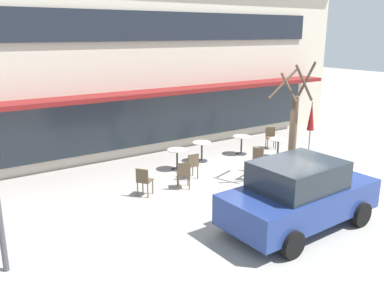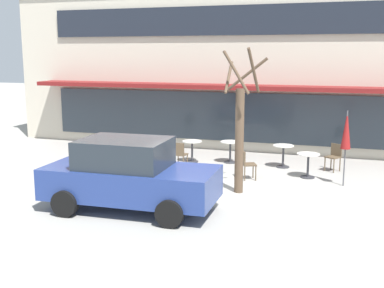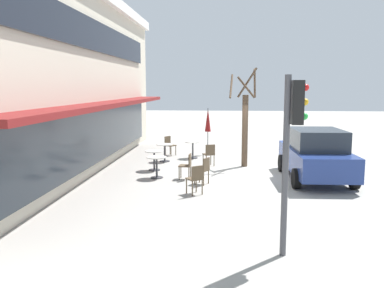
% 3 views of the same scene
% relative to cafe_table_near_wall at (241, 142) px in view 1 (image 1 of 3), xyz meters
% --- Properties ---
extents(ground_plane, '(80.00, 80.00, 0.00)m').
position_rel_cafe_table_near_wall_xyz_m(ground_plane, '(-2.20, -3.78, -0.52)').
color(ground_plane, '#9E9B93').
extents(building_facade, '(19.34, 9.10, 6.96)m').
position_rel_cafe_table_near_wall_xyz_m(building_facade, '(-2.20, 6.19, 2.96)').
color(building_facade, beige).
rests_on(building_facade, ground).
extents(cafe_table_near_wall, '(0.70, 0.70, 0.76)m').
position_rel_cafe_table_near_wall_xyz_m(cafe_table_near_wall, '(0.00, 0.00, 0.00)').
color(cafe_table_near_wall, '#333338').
rests_on(cafe_table_near_wall, ground).
extents(cafe_table_streetside, '(0.70, 0.70, 0.76)m').
position_rel_cafe_table_near_wall_xyz_m(cafe_table_streetside, '(-1.86, 0.13, 0.00)').
color(cafe_table_streetside, '#333338').
rests_on(cafe_table_streetside, ground).
extents(cafe_table_by_tree, '(0.70, 0.70, 0.76)m').
position_rel_cafe_table_near_wall_xyz_m(cafe_table_by_tree, '(-3.17, -0.19, 0.00)').
color(cafe_table_by_tree, '#333338').
rests_on(cafe_table_by_tree, ground).
extents(cafe_table_mid_patio, '(0.70, 0.70, 0.76)m').
position_rel_cafe_table_near_wall_xyz_m(cafe_table_mid_patio, '(0.91, -1.14, 0.00)').
color(cafe_table_mid_patio, '#333338').
rests_on(cafe_table_mid_patio, ground).
extents(patio_umbrella_green_folded, '(0.28, 0.28, 2.20)m').
position_rel_cafe_table_near_wall_xyz_m(patio_umbrella_green_folded, '(1.98, -1.76, 1.11)').
color(patio_umbrella_green_folded, '#4C4C51').
rests_on(patio_umbrella_green_folded, ground).
extents(cafe_chair_0, '(0.55, 0.55, 0.89)m').
position_rel_cafe_table_near_wall_xyz_m(cafe_chair_0, '(1.65, 0.02, 0.01)').
color(cafe_chair_0, brown).
rests_on(cafe_chair_0, ground).
extents(cafe_chair_1, '(0.43, 0.43, 0.89)m').
position_rel_cafe_table_near_wall_xyz_m(cafe_chair_1, '(-3.25, -1.26, 0.01)').
color(cafe_chair_1, brown).
rests_on(cafe_chair_1, ground).
extents(cafe_chair_2, '(0.53, 0.53, 0.89)m').
position_rel_cafe_table_near_wall_xyz_m(cafe_chair_2, '(-3.97, -1.88, 0.01)').
color(cafe_chair_2, brown).
rests_on(cafe_chair_2, ground).
extents(cafe_chair_3, '(0.56, 0.56, 0.89)m').
position_rel_cafe_table_near_wall_xyz_m(cafe_chair_3, '(-5.29, -1.71, 0.01)').
color(cafe_chair_3, brown).
rests_on(cafe_chair_3, ground).
extents(cafe_chair_4, '(0.53, 0.53, 0.89)m').
position_rel_cafe_table_near_wall_xyz_m(cafe_chair_4, '(-0.84, -1.94, 0.01)').
color(cafe_chair_4, brown).
rests_on(cafe_chair_4, ground).
extents(parked_sedan, '(4.26, 2.13, 1.76)m').
position_rel_cafe_table_near_wall_xyz_m(parked_sedan, '(-2.98, -5.68, 0.36)').
color(parked_sedan, navy).
rests_on(parked_sedan, ground).
extents(street_tree, '(1.19, 1.13, 3.95)m').
position_rel_cafe_table_near_wall_xyz_m(street_tree, '(-0.77, -3.35, 1.22)').
color(street_tree, brown).
rests_on(street_tree, ground).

